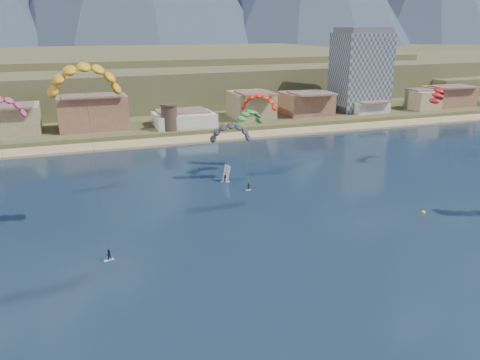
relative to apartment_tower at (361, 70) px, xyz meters
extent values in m
plane|color=black|center=(-85.00, -128.00, -17.82)|extent=(2400.00, 2400.00, 0.00)
cube|color=tan|center=(-85.00, -22.00, -17.57)|extent=(2200.00, 12.00, 0.90)
cube|color=brown|center=(-85.00, 432.00, -17.82)|extent=(2200.00, 900.00, 4.00)
cube|color=brown|center=(-45.00, 92.00, -8.32)|extent=(320.00, 150.00, 15.00)
cube|color=brown|center=(-125.00, 132.00, -6.82)|extent=(380.00, 170.00, 18.00)
cube|color=#2B3949|center=(-85.00, 772.00, 39.18)|extent=(2000.00, 200.00, 110.00)
cube|color=gray|center=(0.00, 0.00, -0.82)|extent=(20.00, 16.00, 30.00)
cube|color=#59595E|center=(0.00, 0.00, 15.18)|extent=(18.00, 14.40, 2.00)
cylinder|color=#47382D|center=(-80.00, -14.00, -11.82)|extent=(5.20, 5.20, 8.00)
cylinder|color=#47382D|center=(-80.00, -14.00, -7.52)|extent=(5.82, 5.82, 0.60)
cube|color=silver|center=(-107.44, -98.30, -17.77)|extent=(1.61, 0.83, 0.10)
imported|color=black|center=(-107.44, -98.30, -16.83)|extent=(1.00, 0.86, 1.77)
cylinder|color=#262626|center=(-107.79, -92.82, -5.02)|extent=(0.05, 0.05, 25.78)
cube|color=silver|center=(-75.12, -73.95, -17.78)|extent=(1.37, 0.67, 0.09)
imported|color=black|center=(-75.12, -73.95, -16.98)|extent=(1.08, 0.76, 1.51)
cylinder|color=#262626|center=(-73.05, -68.35, -11.21)|extent=(0.05, 0.05, 16.43)
cylinder|color=#262626|center=(-123.55, -69.20, -8.87)|extent=(0.04, 0.04, 19.06)
cylinder|color=#262626|center=(-76.55, -69.96, -12.88)|extent=(0.04, 0.04, 12.25)
cylinder|color=#262626|center=(-66.18, -61.35, -10.22)|extent=(0.04, 0.04, 16.64)
cylinder|color=#262626|center=(-22.64, -73.63, -9.47)|extent=(0.04, 0.04, 17.97)
cube|color=silver|center=(-78.18, -66.59, -17.76)|extent=(2.29, 1.43, 0.11)
imported|color=black|center=(-78.18, -66.59, -16.92)|extent=(0.91, 0.76, 1.59)
cube|color=white|center=(-77.81, -66.59, -15.78)|extent=(1.70, 2.54, 3.79)
sphere|color=yellow|center=(-48.03, -98.38, -17.68)|extent=(0.80, 0.80, 0.80)
camera|label=1|loc=(-111.36, -169.68, 17.10)|focal=36.61mm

